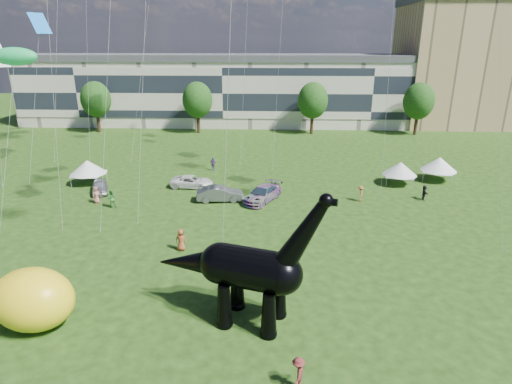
{
  "coord_description": "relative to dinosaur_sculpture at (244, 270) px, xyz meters",
  "views": [
    {
      "loc": [
        1.4,
        -21.87,
        15.67
      ],
      "look_at": [
        0.12,
        8.0,
        5.0
      ],
      "focal_mm": 30.0,
      "sensor_mm": 36.0,
      "label": 1
    }
  ],
  "objects": [
    {
      "name": "car_grey",
      "position": [
        -3.85,
        19.59,
        -2.54
      ],
      "size": [
        4.91,
        2.14,
        1.57
      ],
      "primitive_type": "imported",
      "rotation": [
        0.0,
        0.0,
        1.67
      ],
      "color": "slate",
      "rests_on": "ground"
    },
    {
      "name": "inflatable_yellow",
      "position": [
        -11.9,
        -1.21,
        -1.51
      ],
      "size": [
        5.14,
        4.19,
        3.64
      ],
      "primitive_type": "ellipsoid",
      "rotation": [
        0.0,
        0.0,
        -0.12
      ],
      "color": "yellow",
      "rests_on": "ground"
    },
    {
      "name": "car_white",
      "position": [
        -7.54,
        23.72,
        -2.67
      ],
      "size": [
        4.91,
        2.53,
        1.32
      ],
      "primitive_type": "imported",
      "rotation": [
        0.0,
        0.0,
        1.5
      ],
      "color": "white",
      "rests_on": "ground"
    },
    {
      "name": "dinosaur_sculpture",
      "position": [
        0.0,
        0.0,
        0.0
      ],
      "size": [
        10.7,
        4.72,
        8.81
      ],
      "rotation": [
        0.0,
        0.0,
        -0.3
      ],
      "color": "black",
      "rests_on": "ground"
    },
    {
      "name": "gazebo_left",
      "position": [
        -19.6,
        24.59,
        -1.37
      ],
      "size": [
        4.05,
        4.05,
        2.79
      ],
      "rotation": [
        0.0,
        0.0,
        -0.01
      ],
      "color": "silver",
      "rests_on": "ground"
    },
    {
      "name": "tree_far_right",
      "position": [
        26.19,
        53.49,
        2.96
      ],
      "size": [
        5.2,
        5.2,
        9.44
      ],
      "color": "#382314",
      "rests_on": "ground"
    },
    {
      "name": "apartment_block",
      "position": [
        40.19,
        65.49,
        7.67
      ],
      "size": [
        28.0,
        18.0,
        22.0
      ],
      "primitive_type": "cube",
      "color": "tan",
      "rests_on": "ground"
    },
    {
      "name": "gazebo_near",
      "position": [
        15.97,
        25.86,
        -1.47
      ],
      "size": [
        4.52,
        4.52,
        2.64
      ],
      "rotation": [
        0.0,
        0.0,
        -0.22
      ],
      "color": "silver",
      "rests_on": "ground"
    },
    {
      "name": "gazebo_far",
      "position": [
        20.89,
        27.48,
        -1.35
      ],
      "size": [
        5.26,
        5.26,
        2.82
      ],
      "rotation": [
        0.0,
        0.0,
        -0.38
      ],
      "color": "white",
      "rests_on": "ground"
    },
    {
      "name": "terrace_row",
      "position": [
        -7.81,
        62.49,
        2.67
      ],
      "size": [
        78.0,
        11.0,
        12.0
      ],
      "primitive_type": "cube",
      "color": "beige",
      "rests_on": "ground"
    },
    {
      "name": "tree_mid_right",
      "position": [
        8.19,
        53.49,
        2.96
      ],
      "size": [
        5.2,
        5.2,
        9.44
      ],
      "color": "#382314",
      "rests_on": "ground"
    },
    {
      "name": "visitors",
      "position": [
        -4.39,
        14.73,
        -2.47
      ],
      "size": [
        47.54,
        36.63,
        1.85
      ],
      "color": "#5A367B",
      "rests_on": "ground"
    },
    {
      "name": "ground",
      "position": [
        0.19,
        0.49,
        -3.33
      ],
      "size": [
        220.0,
        220.0,
        0.0
      ],
      "primitive_type": "plane",
      "color": "#16330C",
      "rests_on": "ground"
    },
    {
      "name": "tree_mid_left",
      "position": [
        -11.81,
        53.49,
        2.96
      ],
      "size": [
        5.2,
        5.2,
        9.44
      ],
      "color": "#382314",
      "rests_on": "ground"
    },
    {
      "name": "tree_far_left",
      "position": [
        -29.81,
        53.49,
        2.96
      ],
      "size": [
        5.2,
        5.2,
        9.44
      ],
      "color": "#382314",
      "rests_on": "ground"
    },
    {
      "name": "car_dark",
      "position": [
        0.5,
        19.77,
        -2.54
      ],
      "size": [
        4.47,
        5.83,
        1.58
      ],
      "primitive_type": "imported",
      "rotation": [
        0.0,
        0.0,
        -0.48
      ],
      "color": "#595960",
      "rests_on": "ground"
    },
    {
      "name": "car_silver",
      "position": [
        -17.2,
        21.64,
        -2.65
      ],
      "size": [
        2.93,
        4.31,
        1.36
      ],
      "primitive_type": "imported",
      "rotation": [
        0.0,
        0.0,
        0.37
      ],
      "color": "silver",
      "rests_on": "ground"
    }
  ]
}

